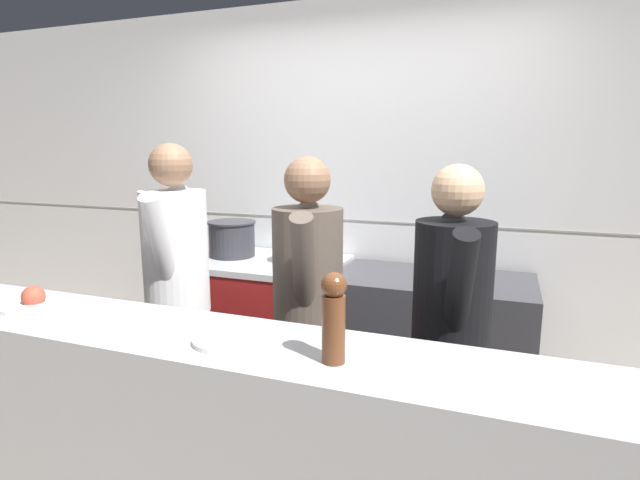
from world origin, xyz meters
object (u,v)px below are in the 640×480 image
plated_dish_main (34,302)px  chef_head_cook (177,284)px  chef_line (450,333)px  plated_dish_appetiser (225,340)px  sauce_pot (301,249)px  pepper_mill (334,316)px  stock_pot (232,238)px  oven_range (267,325)px  chef_sous (308,309)px

plated_dish_main → chef_head_cook: size_ratio=0.16×
chef_head_cook → chef_line: chef_head_cook is taller
plated_dish_appetiser → chef_line: (0.69, 0.66, -0.12)m
sauce_pot → pepper_mill: 1.72m
stock_pot → oven_range: bearing=-7.0°
stock_pot → pepper_mill: 2.00m
plated_dish_appetiser → chef_line: size_ratio=0.14×
oven_range → chef_sous: chef_sous is taller
oven_range → stock_pot: bearing=173.0°
oven_range → plated_dish_main: (-0.36, -1.43, 0.56)m
stock_pot → sauce_pot: stock_pot is taller
oven_range → stock_pot: size_ratio=3.09×
oven_range → chef_sous: (0.62, -0.80, 0.44)m
plated_dish_appetiser → oven_range: bearing=111.8°
oven_range → plated_dish_appetiser: size_ratio=4.55×
plated_dish_main → chef_sous: 1.17m
stock_pot → chef_sous: bearing=-43.0°
oven_range → stock_pot: 0.64m
oven_range → chef_head_cook: chef_head_cook is taller
sauce_pot → chef_line: (1.04, -0.86, -0.11)m
pepper_mill → oven_range: bearing=123.3°
plated_dish_main → pepper_mill: size_ratio=0.92×
sauce_pot → chef_sous: size_ratio=0.19×
sauce_pot → chef_head_cook: chef_head_cook is taller
stock_pot → chef_sous: 1.22m
stock_pot → plated_dish_appetiser: stock_pot is taller
plated_dish_appetiser → chef_head_cook: 1.05m
chef_head_cook → plated_dish_main: bearing=-125.1°
plated_dish_main → plated_dish_appetiser: plated_dish_main is taller
oven_range → chef_head_cook: size_ratio=0.61×
plated_dish_appetiser → pepper_mill: pepper_mill is taller
plated_dish_main → pepper_mill: (1.35, -0.08, 0.13)m
oven_range → chef_line: chef_line is taller
plated_dish_main → chef_sous: (0.98, 0.64, -0.12)m
oven_range → stock_pot: (-0.27, 0.03, 0.58)m
sauce_pot → plated_dish_main: bearing=-112.3°
chef_sous → stock_pot: bearing=119.9°
plated_dish_appetiser → chef_line: bearing=43.7°
chef_sous → chef_line: 0.66m
sauce_pot → plated_dish_main: plated_dish_main is taller
plated_dish_appetiser → stock_pot: bearing=119.6°
sauce_pot → plated_dish_appetiser: 1.56m
pepper_mill → chef_head_cook: chef_head_cook is taller
stock_pot → plated_dish_main: bearing=-93.4°
sauce_pot → plated_dish_appetiser: (0.35, -1.52, 0.00)m
stock_pot → plated_dish_main: size_ratio=1.24×
stock_pot → chef_line: bearing=-29.2°
plated_dish_appetiser → chef_sous: 0.70m
oven_range → chef_head_cook: 0.90m
stock_pot → chef_head_cook: size_ratio=0.20×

